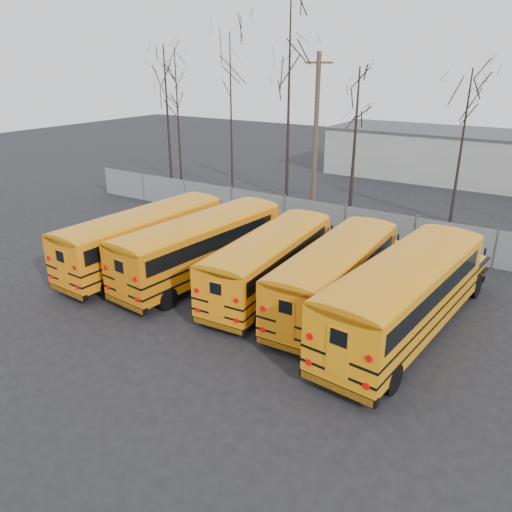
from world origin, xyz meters
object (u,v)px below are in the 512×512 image
Objects in this scene: bus_a at (146,234)px; utility_pole_left at (316,131)px; bus_e at (407,290)px; bus_b at (204,242)px; bus_c at (272,257)px; bus_d at (338,270)px.

bus_a is 15.10m from utility_pole_left.
utility_pole_left is at bearing 86.05° from bus_a.
bus_e is 18.30m from utility_pole_left.
bus_b is 1.07× the size of utility_pole_left.
bus_b is 9.67m from bus_e.
bus_a reaches higher than bus_c.
bus_c is 0.98× the size of bus_d.
bus_d is 3.17m from bus_e.
bus_c is at bearing -83.50° from utility_pole_left.
utility_pole_left is (-10.98, 14.24, 3.40)m from bus_e.
bus_b is 14.49m from utility_pole_left.
bus_a is 0.93× the size of bus_e.
bus_b reaches higher than bus_c.
bus_b is at bearing 13.55° from bus_a.
bus_a is at bearing -110.07° from utility_pole_left.
utility_pole_left reaches higher than bus_c.
bus_c is at bearing 10.85° from bus_b.
utility_pole_left is at bearing 118.38° from bus_d.
bus_b is 1.06× the size of bus_d.
bus_e is 1.13× the size of utility_pole_left.
bus_b reaches higher than bus_d.
bus_b is 0.95× the size of bus_e.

